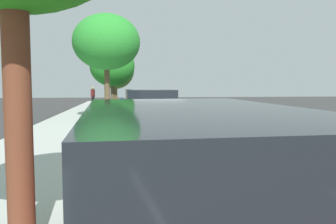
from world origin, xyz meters
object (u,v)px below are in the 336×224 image
object	(u,v)px
parked_sedan_black_second	(140,104)
street_tree_mid_block	(112,66)
cyclist_with_backpack	(122,123)
parked_sedan_tan_nearest	(134,98)
street_tree_near_cyclist	(115,70)
street_tree_far_end	(106,42)
bicycle_at_curb	(131,153)
pedestrian_on_phone	(93,95)
parked_pickup_silver_mid	(148,117)

from	to	relation	value
parked_sedan_black_second	street_tree_mid_block	world-z (taller)	street_tree_mid_block
cyclist_with_backpack	parked_sedan_tan_nearest	bearing A→B (deg)	-91.58
street_tree_near_cyclist	street_tree_mid_block	distance (m)	6.02
parked_sedan_tan_nearest	cyclist_with_backpack	bearing A→B (deg)	88.42
street_tree_mid_block	parked_sedan_black_second	bearing A→B (deg)	128.58
parked_sedan_black_second	street_tree_far_end	bearing A→B (deg)	65.07
bicycle_at_curb	cyclist_with_backpack	size ratio (longest dim) A/B	0.95
parked_sedan_tan_nearest	street_tree_near_cyclist	distance (m)	3.49
pedestrian_on_phone	bicycle_at_curb	bearing A→B (deg)	98.22
parked_sedan_black_second	bicycle_at_curb	distance (m)	15.25
parked_sedan_black_second	street_tree_mid_block	size ratio (longest dim) A/B	0.93
bicycle_at_curb	street_tree_near_cyclist	xyz separation A→B (m)	(1.25, -23.69, 3.01)
parked_sedan_black_second	pedestrian_on_phone	distance (m)	6.99
street_tree_far_end	street_tree_mid_block	bearing A→B (deg)	-90.00
street_tree_mid_block	pedestrian_on_phone	size ratio (longest dim) A/B	2.78
parked_pickup_silver_mid	bicycle_at_curb	xyz separation A→B (m)	(0.70, 4.30, -0.54)
street_tree_far_end	pedestrian_on_phone	size ratio (longest dim) A/B	3.38
parked_sedan_tan_nearest	cyclist_with_backpack	distance (m)	24.81
pedestrian_on_phone	street_tree_far_end	bearing A→B (deg)	100.14
pedestrian_on_phone	parked_sedan_black_second	bearing A→B (deg)	122.45
parked_sedan_black_second	street_tree_far_end	xyz separation A→B (m)	(1.94, 4.18, 3.70)
cyclist_with_backpack	street_tree_mid_block	xyz separation A→B (m)	(1.03, -17.23, 2.35)
cyclist_with_backpack	street_tree_mid_block	distance (m)	17.42
bicycle_at_curb	cyclist_with_backpack	xyz separation A→B (m)	(0.22, -0.44, 0.74)
street_tree_far_end	pedestrian_on_phone	world-z (taller)	street_tree_far_end
parked_sedan_tan_nearest	pedestrian_on_phone	bearing A→B (deg)	49.48
street_tree_near_cyclist	pedestrian_on_phone	size ratio (longest dim) A/B	2.85
parked_sedan_black_second	cyclist_with_backpack	world-z (taller)	cyclist_with_backpack
parked_pickup_silver_mid	street_tree_far_end	distance (m)	7.88
parked_sedan_black_second	street_tree_far_end	size ratio (longest dim) A/B	0.76
parked_sedan_black_second	parked_pickup_silver_mid	bearing A→B (deg)	90.03
bicycle_at_curb	street_tree_mid_block	world-z (taller)	street_tree_mid_block
cyclist_with_backpack	street_tree_near_cyclist	distance (m)	23.38
street_tree_mid_block	pedestrian_on_phone	distance (m)	4.52
parked_pickup_silver_mid	street_tree_mid_block	world-z (taller)	street_tree_mid_block
parked_sedan_tan_nearest	parked_sedan_black_second	world-z (taller)	same
pedestrian_on_phone	cyclist_with_backpack	bearing A→B (deg)	97.79
street_tree_mid_block	street_tree_far_end	size ratio (longest dim) A/B	0.82
parked_sedan_black_second	street_tree_mid_block	xyz separation A→B (m)	(1.94, -2.44, 2.70)
parked_sedan_black_second	street_tree_near_cyclist	xyz separation A→B (m)	(1.94, -8.46, 2.62)
street_tree_mid_block	parked_pickup_silver_mid	bearing A→B (deg)	98.29
parked_pickup_silver_mid	cyclist_with_backpack	distance (m)	3.97
bicycle_at_curb	pedestrian_on_phone	xyz separation A→B (m)	(3.05, -21.13, 0.79)
cyclist_with_backpack	street_tree_far_end	distance (m)	11.17
parked_sedan_tan_nearest	cyclist_with_backpack	xyz separation A→B (m)	(0.69, 24.80, 0.35)
parked_sedan_black_second	street_tree_near_cyclist	bearing A→B (deg)	-77.05
bicycle_at_curb	street_tree_near_cyclist	bearing A→B (deg)	-86.98
bicycle_at_curb	street_tree_mid_block	xyz separation A→B (m)	(1.25, -17.67, 3.09)
parked_sedan_tan_nearest	parked_pickup_silver_mid	distance (m)	20.95
parked_sedan_black_second	pedestrian_on_phone	bearing A→B (deg)	-57.55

